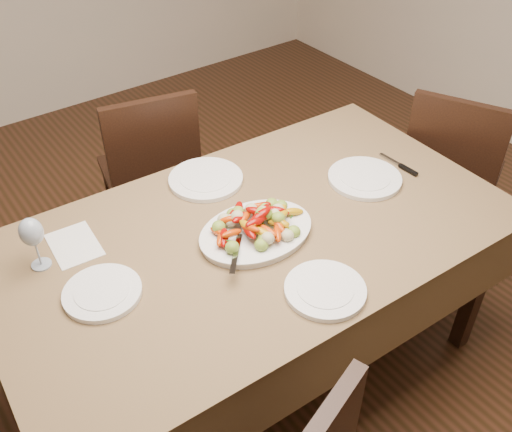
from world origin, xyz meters
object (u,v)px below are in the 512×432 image
object	(u,v)px
chair_far	(149,171)
serving_platter	(256,233)
dining_table	(256,303)
plate_left	(102,293)
plate_far	(206,179)
plate_right	(365,178)
chair_right	(452,173)
plate_near	(325,290)
wine_glass	(34,242)

from	to	relation	value
chair_far	serving_platter	distance (m)	1.02
dining_table	plate_left	distance (m)	0.69
dining_table	chair_far	distance (m)	0.95
serving_platter	plate_far	world-z (taller)	serving_platter
plate_far	plate_right	bearing A→B (deg)	-35.88
chair_far	plate_right	xyz separation A→B (m)	(0.49, -0.95, 0.29)
dining_table	chair_right	world-z (taller)	chair_right
dining_table	plate_near	xyz separation A→B (m)	(-0.01, -0.37, 0.39)
chair_right	plate_far	xyz separation A→B (m)	(-1.21, 0.31, 0.29)
chair_far	plate_near	distance (m)	1.35
plate_right	plate_left	bearing A→B (deg)	177.79
chair_right	serving_platter	bearing A→B (deg)	68.31
wine_glass	plate_right	bearing A→B (deg)	-13.37
dining_table	plate_left	bearing A→B (deg)	176.91
chair_right	plate_left	size ratio (longest dim) A/B	3.88
dining_table	plate_near	distance (m)	0.54
chair_far	dining_table	bearing A→B (deg)	100.12
plate_far	wine_glass	bearing A→B (deg)	-173.25
dining_table	wine_glass	size ratio (longest dim) A/B	8.98
dining_table	plate_right	distance (m)	0.65
plate_left	chair_far	bearing A→B (deg)	56.26
serving_platter	plate_far	xyz separation A→B (m)	(0.04, 0.38, -0.00)
chair_far	plate_near	bearing A→B (deg)	100.50
serving_platter	plate_left	world-z (taller)	serving_platter
chair_far	plate_near	size ratio (longest dim) A/B	3.70
dining_table	serving_platter	distance (m)	0.39
chair_right	wine_glass	size ratio (longest dim) A/B	4.64
plate_near	dining_table	bearing A→B (deg)	89.00
dining_table	plate_near	world-z (taller)	plate_near
chair_right	plate_near	distance (m)	1.33
serving_platter	plate_right	size ratio (longest dim) A/B	1.40
plate_right	dining_table	bearing A→B (deg)	178.74
plate_far	wine_glass	world-z (taller)	wine_glass
plate_right	wine_glass	size ratio (longest dim) A/B	1.41
chair_right	plate_left	distance (m)	1.82
dining_table	chair_right	distance (m)	1.23
dining_table	chair_right	bearing A→B (deg)	1.95
dining_table	serving_platter	world-z (taller)	serving_platter
plate_left	plate_far	size ratio (longest dim) A/B	0.84
plate_right	plate_near	size ratio (longest dim) A/B	1.12
chair_right	plate_near	bearing A→B (deg)	83.63
plate_left	dining_table	bearing A→B (deg)	-3.09
plate_right	plate_near	world-z (taller)	same
plate_right	plate_far	bearing A→B (deg)	144.12
chair_far	plate_left	bearing A→B (deg)	68.74
plate_near	plate_right	bearing A→B (deg)	34.12
chair_right	chair_far	bearing A→B (deg)	27.93
wine_glass	chair_right	bearing A→B (deg)	-6.95
dining_table	plate_left	size ratio (longest dim) A/B	7.52
plate_left	plate_right	world-z (taller)	same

